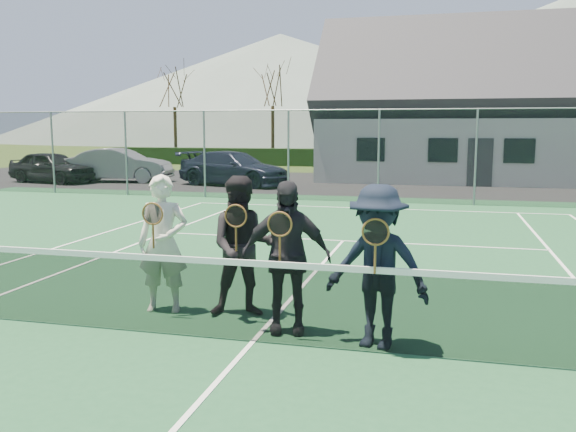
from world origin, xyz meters
name	(u,v)px	position (x,y,z in m)	size (l,w,h in m)	color
ground	(393,185)	(0.00, 20.00, 0.00)	(220.00, 220.00, 0.00)	#32491A
court_surface	(253,343)	(0.00, 0.00, 0.01)	(30.00, 30.00, 0.02)	#1C4C2B
tarmac_carpark	(302,183)	(-4.00, 20.00, 0.01)	(40.00, 12.00, 0.01)	black
hedge_row	(409,159)	(0.00, 32.00, 0.55)	(40.00, 1.20, 1.10)	black
hill_west	(280,89)	(-25.00, 95.00, 9.00)	(110.00, 110.00, 18.00)	slate
hill_centre	(569,70)	(20.00, 95.00, 11.00)	(120.00, 120.00, 22.00)	slate
car_a	(52,167)	(-14.79, 17.32, 0.70)	(1.66, 4.13, 1.41)	black
car_b	(120,165)	(-12.06, 18.40, 0.76)	(1.60, 4.59, 1.51)	gray
car_c	(234,169)	(-6.48, 18.00, 0.72)	(2.03, 4.99, 1.45)	#181C31
court_markings	(253,342)	(0.00, 0.00, 0.02)	(11.03, 23.83, 0.01)	white
tennis_net	(253,298)	(0.00, 0.00, 0.54)	(11.68, 0.08, 1.10)	slate
perimeter_fence	(379,156)	(0.00, 13.50, 1.52)	(30.07, 0.07, 3.02)	slate
clubhouse	(489,94)	(4.00, 24.00, 3.99)	(15.60, 8.20, 7.70)	silver
tree_a	(174,78)	(-16.00, 33.00, 5.79)	(3.20, 3.20, 7.77)	#342413
tree_b	(273,76)	(-9.00, 33.00, 5.79)	(3.20, 3.20, 7.77)	#332212
tree_c	(446,72)	(2.00, 33.00, 5.79)	(3.20, 3.20, 7.77)	#372714
player_a	(163,243)	(-1.49, 0.87, 0.92)	(0.72, 0.55, 1.80)	silver
player_b	(243,246)	(-0.42, 0.95, 0.92)	(1.04, 0.92, 1.80)	black
player_c	(286,257)	(0.27, 0.46, 0.92)	(1.12, 0.65, 1.80)	black
player_d	(377,267)	(1.36, 0.21, 0.92)	(1.29, 0.92, 1.80)	black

